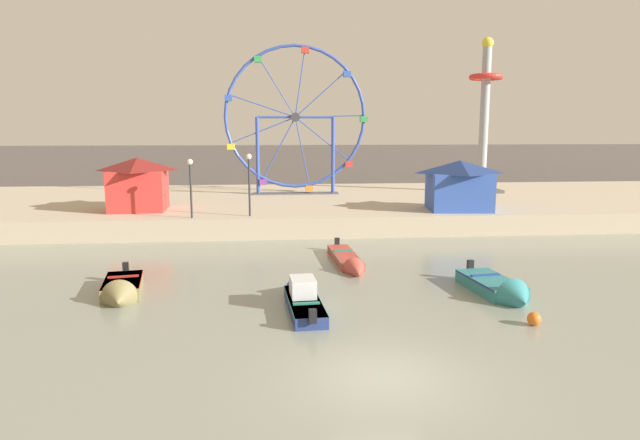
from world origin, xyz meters
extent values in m
plane|color=gray|center=(0.00, 0.00, 0.00)|extent=(240.00, 240.00, 0.00)
cube|color=#B7A88E|center=(0.00, 27.68, 0.62)|extent=(110.00, 19.59, 1.25)
cube|color=#564C47|center=(0.00, 50.48, 2.20)|extent=(140.00, 3.00, 4.40)
cube|color=navy|center=(-1.67, 5.31, 0.20)|extent=(1.32, 3.87, 0.41)
cube|color=#237566|center=(-1.67, 5.31, 0.37)|extent=(1.34, 3.83, 0.08)
cone|color=navy|center=(-1.83, 7.71, 0.20)|extent=(1.09, 1.11, 1.02)
cube|color=black|center=(-1.54, 3.31, 0.52)|extent=(0.25, 0.22, 0.44)
cube|color=silver|center=(-1.70, 5.79, 0.74)|extent=(0.93, 1.20, 0.67)
cube|color=#237566|center=(-1.64, 4.84, 0.44)|extent=(0.92, 0.22, 0.06)
cube|color=teal|center=(5.71, 7.08, 0.26)|extent=(1.80, 3.33, 0.52)
cube|color=navy|center=(5.71, 7.08, 0.48)|extent=(1.82, 3.30, 0.08)
cone|color=teal|center=(5.96, 5.09, 0.26)|extent=(1.45, 1.03, 1.36)
cube|color=black|center=(5.51, 8.76, 0.63)|extent=(0.26, 0.23, 0.44)
cube|color=navy|center=(5.67, 7.48, 0.55)|extent=(1.22, 0.31, 0.06)
cube|color=olive|center=(-8.53, 8.12, 0.26)|extent=(1.80, 3.01, 0.53)
cube|color=#B2231E|center=(-8.53, 8.12, 0.49)|extent=(1.82, 2.99, 0.08)
cone|color=olive|center=(-8.24, 6.36, 0.26)|extent=(1.40, 0.98, 1.29)
cube|color=black|center=(-8.78, 9.62, 0.64)|extent=(0.27, 0.24, 0.44)
cube|color=#B2231E|center=(-8.59, 8.47, 0.56)|extent=(1.16, 0.35, 0.06)
cube|color=#B24238|center=(0.72, 12.56, 0.18)|extent=(1.25, 4.37, 0.35)
cube|color=#237566|center=(0.72, 12.56, 0.31)|extent=(1.27, 4.33, 0.08)
cone|color=#B24238|center=(0.86, 9.83, 0.18)|extent=(1.05, 1.24, 0.99)
cube|color=black|center=(0.61, 14.83, 0.46)|extent=(0.25, 0.21, 0.44)
cube|color=#237566|center=(0.70, 13.10, 0.38)|extent=(0.89, 0.20, 0.06)
torus|color=#334CA8|center=(-0.82, 29.84, 7.15)|extent=(10.84, 0.24, 10.84)
cylinder|color=#38383D|center=(-0.82, 29.84, 7.15)|extent=(0.70, 0.50, 0.70)
cylinder|color=#334CA8|center=(-0.43, 29.84, 9.77)|extent=(0.86, 0.08, 5.25)
cube|color=red|center=(-0.03, 29.84, 12.11)|extent=(0.56, 0.48, 0.44)
cylinder|color=#334CA8|center=(-2.20, 29.84, 9.41)|extent=(2.84, 0.08, 4.56)
cube|color=#33934C|center=(-3.59, 29.84, 11.39)|extent=(0.56, 0.48, 0.44)
cylinder|color=#334CA8|center=(-3.33, 29.84, 7.99)|extent=(5.05, 0.08, 1.76)
cube|color=#3356B7|center=(-5.84, 29.84, 8.55)|extent=(0.56, 0.48, 0.44)
cylinder|color=#334CA8|center=(-3.28, 29.84, 6.18)|extent=(4.96, 0.08, 2.02)
cube|color=yellow|center=(-5.75, 29.84, 4.92)|extent=(0.56, 0.48, 0.44)
cylinder|color=#334CA8|center=(-2.08, 29.84, 4.82)|extent=(2.60, 0.08, 4.70)
cube|color=purple|center=(-3.35, 29.84, 2.21)|extent=(0.56, 0.48, 0.44)
cylinder|color=#334CA8|center=(-0.29, 29.84, 4.55)|extent=(1.14, 0.08, 5.21)
cube|color=orange|center=(0.24, 29.84, 1.67)|extent=(0.56, 0.48, 0.44)
cylinder|color=#334CA8|center=(1.26, 29.84, 5.50)|extent=(4.20, 0.08, 3.36)
cube|color=red|center=(3.33, 29.84, 3.57)|extent=(0.56, 0.48, 0.44)
cylinder|color=#334CA8|center=(1.83, 29.84, 7.22)|extent=(5.30, 0.08, 0.22)
cube|color=#33934C|center=(4.48, 29.84, 7.01)|extent=(0.56, 0.48, 0.44)
cylinder|color=#334CA8|center=(1.17, 29.84, 8.90)|extent=(4.02, 0.08, 3.57)
cube|color=#3356B7|center=(3.15, 29.84, 10.38)|extent=(0.56, 0.48, 0.44)
cylinder|color=#334CA8|center=(-3.73, 29.84, 4.20)|extent=(0.28, 0.28, 5.90)
cylinder|color=#334CA8|center=(2.10, 29.84, 4.20)|extent=(0.28, 0.28, 5.90)
cylinder|color=#334CA8|center=(-0.82, 29.84, 7.15)|extent=(5.83, 0.18, 0.18)
cube|color=#4C4C51|center=(-0.82, 29.84, 1.29)|extent=(6.63, 1.20, 0.08)
cylinder|color=#999EA3|center=(14.14, 29.95, 6.89)|extent=(0.70, 0.70, 11.28)
torus|color=red|center=(14.14, 29.95, 10.26)|extent=(2.64, 2.64, 0.44)
sphere|color=yellow|center=(14.14, 29.95, 12.83)|extent=(0.90, 0.90, 0.90)
cube|color=#4C4C51|center=(14.14, 29.95, 1.37)|extent=(2.80, 2.80, 0.24)
cube|color=#3356B7|center=(8.92, 20.25, 2.40)|extent=(3.95, 3.45, 2.31)
pyramid|color=navy|center=(8.92, 20.25, 3.94)|extent=(4.34, 3.79, 0.80)
cube|color=red|center=(-10.99, 22.07, 2.49)|extent=(3.49, 3.61, 2.49)
pyramid|color=maroon|center=(-10.99, 22.07, 4.12)|extent=(3.84, 3.97, 0.80)
cylinder|color=#2D2D33|center=(-4.01, 18.96, 2.90)|extent=(0.12, 0.12, 3.31)
sphere|color=#F2EACC|center=(-4.01, 18.96, 4.70)|extent=(0.32, 0.32, 0.32)
cylinder|color=#2D2D33|center=(-7.28, 18.53, 2.77)|extent=(0.12, 0.12, 3.05)
sphere|color=#F2EACC|center=(-7.28, 18.53, 4.44)|extent=(0.32, 0.32, 0.32)
sphere|color=orange|center=(5.62, 3.26, 0.22)|extent=(0.44, 0.44, 0.44)
camera|label=1|loc=(-2.79, -13.12, 6.28)|focal=31.05mm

